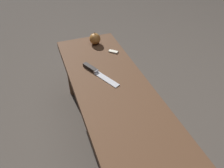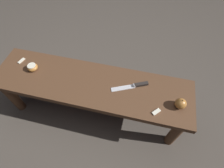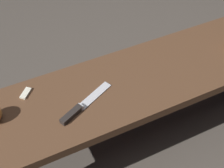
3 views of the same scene
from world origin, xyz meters
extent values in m
plane|color=#4C443D|center=(0.00, 0.00, 0.00)|extent=(8.00, 8.00, 0.00)
cube|color=brown|center=(0.00, 0.00, 0.39)|extent=(1.40, 0.37, 0.04)
cylinder|color=brown|center=(-0.64, -0.13, 0.18)|extent=(0.07, 0.07, 0.37)
cylinder|color=brown|center=(-0.64, 0.13, 0.18)|extent=(0.07, 0.07, 0.37)
cube|color=silver|center=(-0.22, -0.01, 0.41)|extent=(0.16, 0.10, 0.00)
cube|color=silver|center=(-0.30, -0.04, 0.42)|extent=(0.02, 0.03, 0.02)
cube|color=#282321|center=(-0.34, -0.06, 0.42)|extent=(0.10, 0.06, 0.02)
sphere|color=#B27233|center=(-0.59, 0.04, 0.44)|extent=(0.07, 0.07, 0.07)
cylinder|color=#4C3319|center=(-0.59, 0.04, 0.48)|extent=(0.00, 0.00, 0.01)
cube|color=white|center=(-0.46, 0.12, 0.41)|extent=(0.06, 0.06, 0.01)
camera|label=1|loc=(0.60, -0.28, 1.11)|focal=35.00mm
camera|label=2|loc=(-0.30, 0.64, 1.39)|focal=28.00mm
camera|label=3|loc=(-0.51, -0.74, 1.31)|focal=50.00mm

